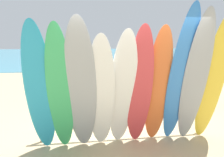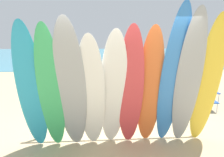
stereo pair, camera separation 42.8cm
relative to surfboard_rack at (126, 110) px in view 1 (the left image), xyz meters
name	(u,v)px [view 1 (the left image)]	position (x,y,z in m)	size (l,w,h in m)	color
ground	(93,65)	(0.00, 14.00, -0.61)	(60.00, 60.00, 0.00)	tan
ocean_water	(88,54)	(0.00, 30.05, -0.60)	(60.00, 40.00, 0.02)	teal
surfboard_rack	(126,110)	(0.00, 0.00, 0.00)	(3.71, 0.07, 0.76)	brown
surfboard_teal_0	(40,91)	(-1.67, -0.52, 0.62)	(0.51, 0.07, 2.52)	#289EC6
surfboard_green_1	(60,92)	(-1.31, -0.56, 0.60)	(0.47, 0.06, 2.49)	#38B266
surfboard_grey_2	(81,89)	(-0.95, -0.60, 0.65)	(0.56, 0.07, 2.60)	#999EA3
surfboard_white_3	(101,95)	(-0.59, -0.55, 0.51)	(0.52, 0.07, 2.33)	white
surfboard_white_4	(123,92)	(-0.17, -0.50, 0.55)	(0.52, 0.07, 2.40)	white
surfboard_red_5	(140,89)	(0.16, -0.50, 0.59)	(0.49, 0.07, 2.47)	#D13D42
surfboard_orange_6	(158,88)	(0.55, -0.43, 0.59)	(0.50, 0.07, 2.45)	orange
surfboard_blue_7	(180,78)	(0.95, -0.52, 0.78)	(0.49, 0.07, 2.85)	#337AD1
surfboard_grey_8	(195,81)	(1.24, -0.56, 0.73)	(0.49, 0.07, 2.77)	#999EA3
surfboard_yellow_9	(213,82)	(1.66, -0.50, 0.69)	(0.51, 0.07, 2.66)	yellow
beachgoer_strolling	(79,67)	(-1.09, 5.28, 0.32)	(0.42, 0.55, 1.62)	tan
beachgoer_near_rack	(120,61)	(1.31, 8.11, 0.25)	(0.55, 0.30, 1.50)	tan
beach_chair_red	(203,94)	(2.90, 1.70, -0.18)	(0.58, 0.70, 0.84)	#B7B7BC
beach_chair_blue	(204,86)	(3.57, 2.76, -0.18)	(0.56, 0.72, 0.82)	#B7B7BC
distant_boat	(150,58)	(6.77, 18.71, -0.49)	(3.34, 0.99, 0.26)	teal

